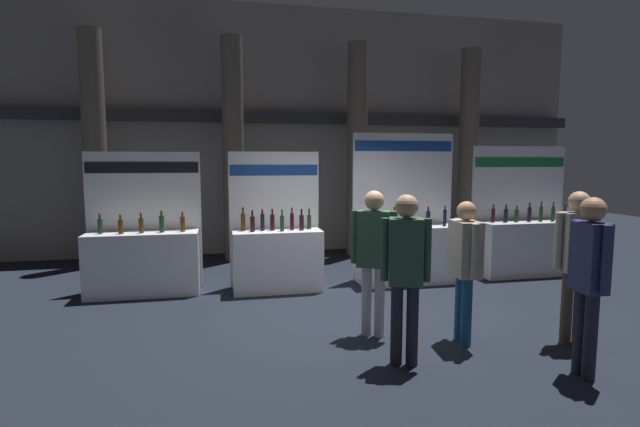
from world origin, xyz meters
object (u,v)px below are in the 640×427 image
(exhibitor_booth_2, at_px, (408,247))
(exhibitor_booth_3, at_px, (526,242))
(visitor_2, at_px, (576,253))
(visitor_4, at_px, (465,258))
(visitor_5, at_px, (374,251))
(exhibitor_booth_1, at_px, (277,254))
(exhibitor_booth_0, at_px, (144,257))
(visitor_3, at_px, (589,273))
(visitor_1, at_px, (406,264))

(exhibitor_booth_2, relative_size, exhibitor_booth_3, 1.09)
(exhibitor_booth_2, height_order, visitor_2, exhibitor_booth_2)
(visitor_4, height_order, visitor_5, visitor_5)
(exhibitor_booth_1, distance_m, visitor_5, 2.53)
(exhibitor_booth_0, xyz_separation_m, visitor_2, (5.16, -3.25, 0.47))
(visitor_3, bearing_deg, visitor_1, -107.51)
(exhibitor_booth_0, bearing_deg, visitor_3, -40.73)
(exhibitor_booth_2, bearing_deg, exhibitor_booth_1, -179.25)
(exhibitor_booth_3, bearing_deg, visitor_1, -138.53)
(exhibitor_booth_1, height_order, visitor_5, exhibitor_booth_1)
(exhibitor_booth_3, height_order, visitor_2, exhibitor_booth_3)
(exhibitor_booth_3, relative_size, visitor_4, 1.44)
(exhibitor_booth_1, xyz_separation_m, visitor_2, (3.06, -3.04, 0.47))
(visitor_1, xyz_separation_m, visitor_2, (2.12, 0.14, -0.00))
(exhibitor_booth_1, xyz_separation_m, visitor_3, (2.56, -3.81, 0.45))
(exhibitor_booth_2, height_order, visitor_3, exhibitor_booth_2)
(exhibitor_booth_3, height_order, visitor_1, exhibitor_booth_3)
(exhibitor_booth_1, xyz_separation_m, visitor_5, (0.88, -2.33, 0.46))
(exhibitor_booth_0, relative_size, visitor_5, 1.28)
(visitor_2, bearing_deg, exhibitor_booth_2, -67.34)
(visitor_3, height_order, visitor_4, visitor_3)
(exhibitor_booth_2, bearing_deg, visitor_1, -112.99)
(visitor_1, bearing_deg, exhibitor_booth_0, 150.58)
(exhibitor_booth_1, bearing_deg, exhibitor_booth_3, 1.37)
(visitor_2, distance_m, visitor_4, 1.26)
(visitor_1, bearing_deg, exhibitor_booth_3, 60.18)
(exhibitor_booth_1, xyz_separation_m, visitor_4, (1.83, -2.77, 0.41))
(exhibitor_booth_2, bearing_deg, exhibitor_booth_3, 1.98)
(visitor_1, distance_m, visitor_3, 1.74)
(exhibitor_booth_2, xyz_separation_m, visitor_4, (-0.47, -2.80, 0.38))
(visitor_1, bearing_deg, visitor_3, -2.31)
(exhibitor_booth_0, bearing_deg, exhibitor_booth_1, -5.50)
(exhibitor_booth_3, xyz_separation_m, visitor_2, (-1.61, -3.16, 0.46))
(exhibitor_booth_2, xyz_separation_m, exhibitor_booth_3, (2.37, 0.08, -0.02))
(visitor_4, bearing_deg, exhibitor_booth_3, 140.97)
(visitor_4, bearing_deg, visitor_2, 82.86)
(exhibitor_booth_3, relative_size, visitor_3, 1.35)
(visitor_4, xyz_separation_m, visitor_5, (-0.95, 0.44, 0.05))
(visitor_4, bearing_deg, exhibitor_booth_0, -121.47)
(visitor_5, bearing_deg, exhibitor_booth_0, 167.69)
(exhibitor_booth_2, height_order, visitor_1, exhibitor_booth_2)
(exhibitor_booth_0, distance_m, exhibitor_booth_3, 6.77)
(exhibitor_booth_1, bearing_deg, visitor_1, -73.65)
(visitor_4, bearing_deg, exhibitor_booth_2, 176.01)
(exhibitor_booth_2, xyz_separation_m, visitor_2, (0.76, -3.07, 0.44))
(visitor_3, bearing_deg, exhibitor_booth_1, -142.64)
(visitor_1, distance_m, visitor_4, 0.99)
(exhibitor_booth_3, distance_m, visitor_1, 5.00)
(exhibitor_booth_0, distance_m, visitor_5, 3.94)
(visitor_1, height_order, visitor_5, visitor_1)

